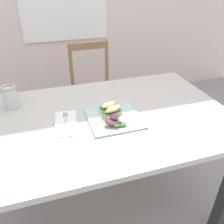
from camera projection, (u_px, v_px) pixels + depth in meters
ground_plane at (127, 222)px, 1.53m from camera, size 9.15×9.15×0.00m
dining_table at (102, 133)px, 1.32m from camera, size 1.40×0.89×0.74m
chair_wooden_far at (94, 92)px, 2.16m from camera, size 0.41×0.41×0.87m
plate_lunch at (114, 118)px, 1.23m from camera, size 0.27×0.27×0.01m
sandwich_half_front at (113, 111)px, 1.22m from camera, size 0.11×0.09×0.06m
sandwich_half_back at (109, 107)px, 1.26m from camera, size 0.11×0.09×0.06m
salad_mixed_greens at (114, 120)px, 1.17m from camera, size 0.12×0.13×0.04m
napkin_folded at (66, 123)px, 1.19m from camera, size 0.14×0.25×0.00m
fork_on_napkin at (66, 121)px, 1.21m from camera, size 0.04×0.19×0.00m
mason_jar_iced_tea at (11, 98)px, 1.30m from camera, size 0.08×0.08×0.13m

